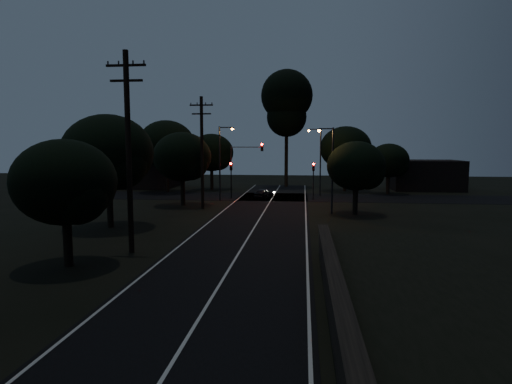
# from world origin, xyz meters

# --- Properties ---
(road_surface) EXTENTS (60.00, 70.00, 0.03)m
(road_surface) POSITION_xyz_m (0.00, 31.12, 0.01)
(road_surface) COLOR black
(road_surface) RESTS_ON ground
(retaining_wall) EXTENTS (6.93, 26.00, 1.60)m
(retaining_wall) POSITION_xyz_m (7.74, 3.00, 0.62)
(retaining_wall) COLOR black
(retaining_wall) RESTS_ON ground
(utility_pole_mid) EXTENTS (2.20, 0.30, 11.00)m
(utility_pole_mid) POSITION_xyz_m (-6.00, 15.00, 5.74)
(utility_pole_mid) COLOR black
(utility_pole_mid) RESTS_ON ground
(utility_pole_far) EXTENTS (2.20, 0.30, 10.50)m
(utility_pole_far) POSITION_xyz_m (-6.00, 32.00, 5.48)
(utility_pole_far) COLOR black
(utility_pole_far) RESTS_ON ground
(tree_left_b) EXTENTS (4.92, 4.92, 6.26)m
(tree_left_b) POSITION_xyz_m (-7.83, 11.90, 4.06)
(tree_left_b) COLOR black
(tree_left_b) RESTS_ON ground
(tree_left_c) EXTENTS (6.48, 6.48, 8.19)m
(tree_left_c) POSITION_xyz_m (-10.27, 21.87, 5.29)
(tree_left_c) COLOR black
(tree_left_c) RESTS_ON ground
(tree_left_d) EXTENTS (5.76, 5.76, 7.31)m
(tree_left_d) POSITION_xyz_m (-8.30, 33.88, 4.73)
(tree_left_d) COLOR black
(tree_left_d) RESTS_ON ground
(tree_far_nw) EXTENTS (6.00, 6.00, 7.60)m
(tree_far_nw) POSITION_xyz_m (-8.79, 49.88, 4.92)
(tree_far_nw) COLOR black
(tree_far_nw) RESTS_ON ground
(tree_far_w) EXTENTS (7.22, 7.22, 9.21)m
(tree_far_w) POSITION_xyz_m (-13.74, 45.85, 5.99)
(tree_far_w) COLOR black
(tree_far_w) RESTS_ON ground
(tree_far_ne) EXTENTS (6.74, 6.74, 8.52)m
(tree_far_ne) POSITION_xyz_m (9.24, 49.86, 5.51)
(tree_far_ne) COLOR black
(tree_far_ne) RESTS_ON ground
(tree_far_e) EXTENTS (4.92, 4.92, 6.24)m
(tree_far_e) POSITION_xyz_m (14.17, 46.90, 4.04)
(tree_far_e) COLOR black
(tree_far_e) RESTS_ON ground
(tree_right_a) EXTENTS (4.99, 4.99, 6.34)m
(tree_right_a) POSITION_xyz_m (8.18, 29.90, 4.11)
(tree_right_a) COLOR black
(tree_right_a) RESTS_ON ground
(tall_pine) EXTENTS (7.41, 7.41, 16.84)m
(tall_pine) POSITION_xyz_m (1.00, 55.00, 12.15)
(tall_pine) COLOR black
(tall_pine) RESTS_ON ground
(building_left) EXTENTS (10.00, 8.00, 4.40)m
(building_left) POSITION_xyz_m (-20.00, 52.00, 2.20)
(building_left) COLOR black
(building_left) RESTS_ON ground
(building_right) EXTENTS (9.00, 7.00, 4.00)m
(building_right) POSITION_xyz_m (20.00, 53.00, 2.00)
(building_right) COLOR black
(building_right) RESTS_ON ground
(signal_left) EXTENTS (0.28, 0.35, 4.10)m
(signal_left) POSITION_xyz_m (-4.60, 39.99, 2.84)
(signal_left) COLOR black
(signal_left) RESTS_ON ground
(signal_right) EXTENTS (0.28, 0.35, 4.10)m
(signal_right) POSITION_xyz_m (4.60, 39.99, 2.84)
(signal_right) COLOR black
(signal_right) RESTS_ON ground
(signal_mast) EXTENTS (3.70, 0.35, 6.25)m
(signal_mast) POSITION_xyz_m (-2.91, 39.99, 4.34)
(signal_mast) COLOR black
(signal_mast) RESTS_ON ground
(streetlight_a) EXTENTS (1.66, 0.26, 8.00)m
(streetlight_a) POSITION_xyz_m (-5.31, 38.00, 4.64)
(streetlight_a) COLOR black
(streetlight_a) RESTS_ON ground
(streetlight_b) EXTENTS (1.66, 0.26, 8.00)m
(streetlight_b) POSITION_xyz_m (5.31, 44.00, 4.64)
(streetlight_b) COLOR black
(streetlight_b) RESTS_ON ground
(streetlight_c) EXTENTS (1.46, 0.26, 7.50)m
(streetlight_c) POSITION_xyz_m (5.83, 30.00, 4.35)
(streetlight_c) COLOR black
(streetlight_c) RESTS_ON ground
(car) EXTENTS (2.31, 3.46, 1.09)m
(car) POSITION_xyz_m (-0.97, 40.75, 0.55)
(car) COLOR black
(car) RESTS_ON ground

